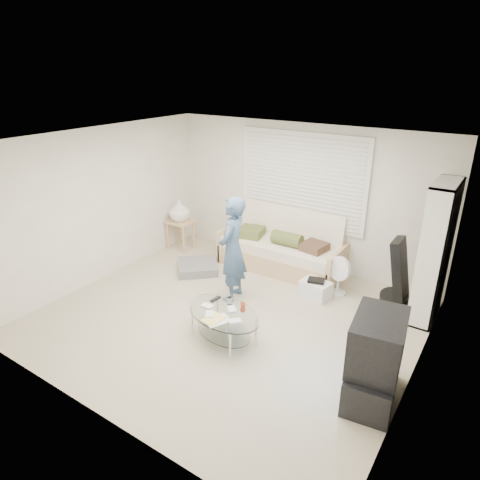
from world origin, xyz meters
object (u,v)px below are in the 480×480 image
Objects in this scene: futon_sofa at (282,249)px; bookshelf at (434,253)px; tv_unit at (375,360)px; coffee_table at (223,317)px.

bookshelf is (2.48, -0.26, 0.64)m from futon_sofa.
bookshelf is 2.11m from tv_unit.
tv_unit is 0.79× the size of coffee_table.
bookshelf reaches higher than futon_sofa.
bookshelf is 1.99× the size of tv_unit.
coffee_table is (0.41, -2.34, -0.01)m from futon_sofa.
tv_unit is at bearing -93.51° from bookshelf.
coffee_table is at bearing -178.88° from tv_unit.
tv_unit is at bearing 1.12° from coffee_table.
bookshelf is 3.00m from coffee_table.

